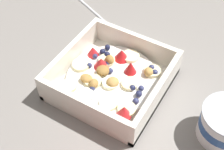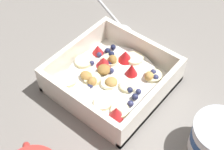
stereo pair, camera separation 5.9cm
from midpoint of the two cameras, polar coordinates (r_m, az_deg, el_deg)
name	(u,v)px [view 1 (the left image)]	position (r m, az deg, el deg)	size (l,w,h in m)	color
ground_plane	(108,83)	(0.62, -3.42, -1.63)	(2.40, 2.40, 0.00)	gray
fruit_bowl	(112,78)	(0.60, -2.82, -0.78)	(0.20, 0.20, 0.06)	white
spoon	(107,23)	(0.75, -3.15, 9.40)	(0.09, 0.17, 0.01)	silver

